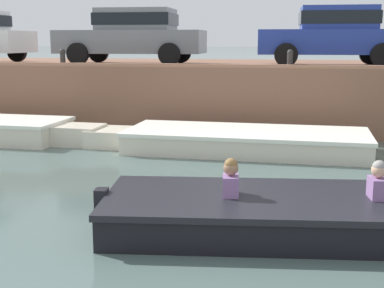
# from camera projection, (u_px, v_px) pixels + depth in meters

# --- Properties ---
(ground_plane) EXTENTS (400.00, 400.00, 0.00)m
(ground_plane) POSITION_uv_depth(u_px,v_px,m) (231.00, 208.00, 7.78)
(ground_plane) COLOR #4C605B
(far_quay_wall) EXTENTS (60.00, 6.00, 1.74)m
(far_quay_wall) POSITION_uv_depth(u_px,v_px,m) (266.00, 92.00, 16.12)
(far_quay_wall) COLOR brown
(far_quay_wall) RESTS_ON ground
(far_wall_coping) EXTENTS (60.00, 0.24, 0.08)m
(far_wall_coping) POSITION_uv_depth(u_px,v_px,m) (261.00, 66.00, 13.17)
(far_wall_coping) COLOR #9F6C52
(far_wall_coping) RESTS_ON far_quay_wall
(boat_moored_central_cream) EXTENTS (6.27, 2.19, 0.47)m
(boat_moored_central_cream) POSITION_uv_depth(u_px,v_px,m) (235.00, 141.00, 11.74)
(boat_moored_central_cream) COLOR silver
(boat_moored_central_cream) RESTS_ON ground
(motorboat_passing) EXTENTS (6.46, 2.46, 0.95)m
(motorboat_passing) POSITION_uv_depth(u_px,v_px,m) (332.00, 215.00, 6.74)
(motorboat_passing) COLOR black
(motorboat_passing) RESTS_ON ground
(car_left_inner_grey) EXTENTS (4.20, 2.01, 1.54)m
(car_left_inner_grey) POSITION_uv_depth(u_px,v_px,m) (133.00, 34.00, 15.21)
(car_left_inner_grey) COLOR slate
(car_left_inner_grey) RESTS_ON far_quay_wall
(car_centre_blue) EXTENTS (3.89, 2.03, 1.54)m
(car_centre_blue) POSITION_uv_depth(u_px,v_px,m) (333.00, 33.00, 14.17)
(car_centre_blue) COLOR #233893
(car_centre_blue) RESTS_ON far_quay_wall
(mooring_bollard_west) EXTENTS (0.15, 0.15, 0.45)m
(mooring_bollard_west) POSITION_uv_depth(u_px,v_px,m) (63.00, 56.00, 14.25)
(mooring_bollard_west) COLOR #2D2B28
(mooring_bollard_west) RESTS_ON far_quay_wall
(mooring_bollard_mid) EXTENTS (0.15, 0.15, 0.45)m
(mooring_bollard_mid) POSITION_uv_depth(u_px,v_px,m) (290.00, 58.00, 13.13)
(mooring_bollard_mid) COLOR #2D2B28
(mooring_bollard_mid) RESTS_ON far_quay_wall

